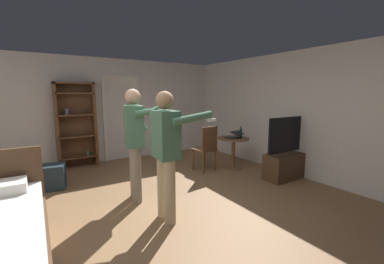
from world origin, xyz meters
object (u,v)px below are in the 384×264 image
at_px(wooden_chair, 206,147).
at_px(suitcase_small, 27,176).
at_px(side_table, 233,148).
at_px(tv_flatscreen, 287,160).
at_px(person_blue_shirt, 166,147).
at_px(bookshelf, 76,122).
at_px(suitcase_dark, 49,177).
at_px(person_striped_shirt, 135,136).
at_px(laptop, 234,136).
at_px(bottle_on_table, 241,133).

height_order(wooden_chair, suitcase_small, wooden_chair).
bearing_deg(side_table, tv_flatscreen, -66.43).
bearing_deg(person_blue_shirt, tv_flatscreen, 4.44).
relative_size(bookshelf, suitcase_dark, 3.72).
relative_size(bookshelf, suitcase_small, 4.26).
relative_size(side_table, suitcase_small, 1.55).
height_order(side_table, suitcase_dark, side_table).
bearing_deg(person_striped_shirt, suitcase_small, 133.06).
distance_m(laptop, person_blue_shirt, 2.62).
bearing_deg(side_table, wooden_chair, 166.92).
height_order(tv_flatscreen, bottle_on_table, tv_flatscreen).
distance_m(bookshelf, person_striped_shirt, 2.50).
distance_m(bookshelf, bottle_on_table, 3.74).
relative_size(suitcase_dark, suitcase_small, 1.15).
relative_size(side_table, suitcase_dark, 1.36).
bearing_deg(bottle_on_table, bookshelf, 145.89).
bearing_deg(bookshelf, side_table, -34.31).
xyz_separation_m(laptop, bottle_on_table, (0.16, -0.04, 0.06)).
relative_size(tv_flatscreen, person_blue_shirt, 0.72).
height_order(bottle_on_table, wooden_chair, wooden_chair).
xyz_separation_m(bookshelf, suitcase_dark, (-0.65, -1.21, -0.82)).
bearing_deg(side_table, bottle_on_table, -29.74).
height_order(bookshelf, wooden_chair, bookshelf).
bearing_deg(wooden_chair, bookshelf, 141.11).
bearing_deg(bottle_on_table, wooden_chair, 163.65).
height_order(bookshelf, suitcase_small, bookshelf).
bearing_deg(person_striped_shirt, laptop, 9.35).
bearing_deg(tv_flatscreen, person_striped_shirt, 167.58).
bearing_deg(tv_flatscreen, wooden_chair, 132.08).
relative_size(bookshelf, laptop, 4.88).
height_order(person_striped_shirt, suitcase_dark, person_striped_shirt).
xyz_separation_m(person_blue_shirt, suitcase_small, (-1.62, 2.46, -0.81)).
distance_m(person_striped_shirt, suitcase_dark, 1.88).
bearing_deg(laptop, person_blue_shirt, -151.36).
height_order(tv_flatscreen, wooden_chair, tv_flatscreen).
distance_m(side_table, person_blue_shirt, 2.70).
relative_size(tv_flatscreen, person_striped_shirt, 0.70).
height_order(tv_flatscreen, person_blue_shirt, person_blue_shirt).
xyz_separation_m(laptop, suitcase_small, (-3.91, 1.21, -0.57)).
xyz_separation_m(bookshelf, person_blue_shirt, (0.63, -3.31, -0.04)).
xyz_separation_m(wooden_chair, suitcase_dark, (-2.96, 0.65, -0.33)).
bearing_deg(laptop, bookshelf, 144.96).
bearing_deg(bottle_on_table, person_blue_shirt, -153.66).
bearing_deg(wooden_chair, bottle_on_table, -16.35).
height_order(side_table, laptop, laptop).
bearing_deg(suitcase_small, side_table, -16.62).
relative_size(person_blue_shirt, person_striped_shirt, 0.98).
xyz_separation_m(side_table, person_striped_shirt, (-2.43, -0.44, 0.55)).
distance_m(bottle_on_table, suitcase_dark, 3.88).
relative_size(laptop, suitcase_small, 0.87).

